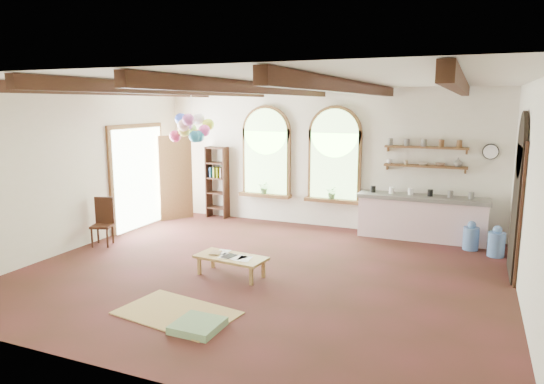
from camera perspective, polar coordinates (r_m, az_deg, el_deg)
The scene contains 27 objects.
floor at distance 8.47m, azimuth -1.19°, elevation -9.36°, with size 8.00×8.00×0.00m, color #552423.
ceiling_beams at distance 7.98m, azimuth -1.27°, elevation 12.09°, with size 6.20×6.80×0.18m, color #391D12, non-canonical shape.
window_left at distance 11.74m, azimuth -0.70°, elevation 4.36°, with size 1.30×0.28×2.20m.
window_right at distance 11.18m, azimuth 7.34°, elevation 3.98°, with size 1.30×0.28×2.20m.
left_doorway at distance 11.71m, azimuth -15.47°, elevation 1.60°, with size 0.10×1.90×2.50m, color brown.
right_doorway at distance 8.99m, azimuth 26.78°, elevation -2.05°, with size 0.10×1.30×2.40m, color black.
kitchen_counter at distance 10.80m, azimuth 17.16°, elevation -2.86°, with size 2.68×0.62×0.94m.
wall_shelf_lower at distance 10.79m, azimuth 17.56°, elevation 2.91°, with size 1.70×0.24×0.04m, color brown.
wall_shelf_upper at distance 10.75m, azimuth 17.68°, elevation 5.02°, with size 1.70×0.24×0.04m, color brown.
wall_clock at distance 10.79m, azimuth 24.33°, elevation 4.34°, with size 0.32×0.32×0.04m, color black.
bookshelf at distance 12.32m, azimuth -6.45°, elevation 1.14°, with size 0.53×0.32×1.80m.
coffee_table at distance 8.22m, azimuth -4.86°, elevation -7.81°, with size 1.25×0.67×0.34m.
side_chair at distance 10.52m, azimuth -19.28°, elevation -4.42°, with size 0.50×0.50×0.98m.
floor_mat at distance 7.03m, azimuth -11.12°, elevation -13.79°, with size 1.61×0.99×0.02m, color tan.
floor_cushion at distance 6.52m, azimuth -8.72°, elevation -15.28°, with size 0.58×0.58×0.10m, color #78A06E.
water_jug_a at distance 10.14m, azimuth 24.89°, elevation -5.48°, with size 0.31×0.31×0.60m.
water_jug_b at distance 10.41m, azimuth 22.36°, elevation -4.94°, with size 0.30×0.30×0.58m.
balloon_cluster at distance 10.65m, azimuth -9.43°, elevation 7.41°, with size 0.84×0.88×1.16m.
table_book at distance 8.41m, azimuth -7.24°, elevation -7.08°, with size 0.17×0.25×0.02m, color olive.
tablet at distance 8.20m, azimuth -5.06°, elevation -7.51°, with size 0.18×0.25×0.01m, color black.
potted_plant_left at distance 11.75m, azimuth -0.90°, elevation 0.52°, with size 0.27×0.23×0.30m, color #598C4C.
potted_plant_right at distance 11.19m, azimuth 7.10°, elevation -0.06°, with size 0.27×0.23×0.30m, color #598C4C.
shelf_cup_a at distance 10.87m, azimuth 13.64°, elevation 3.52°, with size 0.12×0.10×0.10m, color white.
shelf_cup_b at distance 10.83m, azimuth 15.47°, elevation 3.40°, with size 0.10×0.10×0.09m, color beige.
shelf_bowl_a at distance 10.79m, azimuth 17.31°, elevation 3.17°, with size 0.22×0.22×0.05m, color beige.
shelf_bowl_b at distance 10.76m, azimuth 19.17°, elevation 3.07°, with size 0.20×0.20×0.06m, color #8C664C.
shelf_vase at distance 10.74m, azimuth 21.05°, elevation 3.29°, with size 0.18×0.18×0.19m, color slate.
Camera 1 is at (3.24, -7.29, 2.86)m, focal length 32.00 mm.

